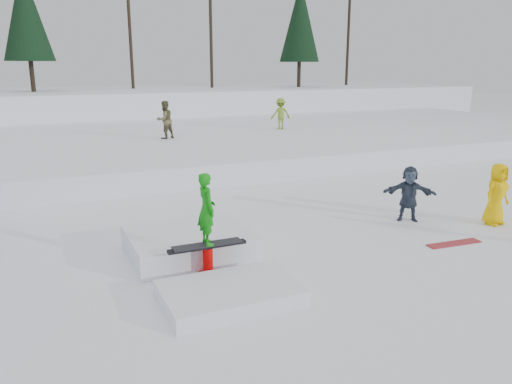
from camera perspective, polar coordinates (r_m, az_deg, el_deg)
name	(u,v)px	position (r m, az deg, el deg)	size (l,w,h in m)	color
ground	(273,266)	(10.58, 1.98, -8.50)	(120.00, 120.00, 0.00)	white
snow_berm	(95,106)	(39.10, -17.97, 9.31)	(60.00, 14.00, 2.40)	white
snow_midrise	(130,143)	(25.40, -14.15, 5.45)	(50.00, 18.00, 0.80)	white
treeline	(179,18)	(38.64, -8.76, 19.06)	(40.24, 4.22, 10.50)	black
walker_olive	(165,120)	(23.59, -10.38, 8.11)	(0.85, 0.66, 1.74)	brown
walker_ygreen	(281,114)	(26.81, 2.82, 8.92)	(1.06, 0.61, 1.63)	olive
spectator_yellow	(497,194)	(14.52, 25.79, -0.21)	(0.80, 0.52, 1.64)	#F9C400
spectator_dark	(409,194)	(14.04, 17.09, -0.18)	(1.39, 0.44, 1.49)	#2F394B
loose_board_red	(454,243)	(12.73, 21.69, -5.48)	(1.40, 0.28, 0.03)	maroon
jib_rail_feature	(199,252)	(10.56, -6.54, -6.87)	(2.60, 4.40, 2.11)	white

